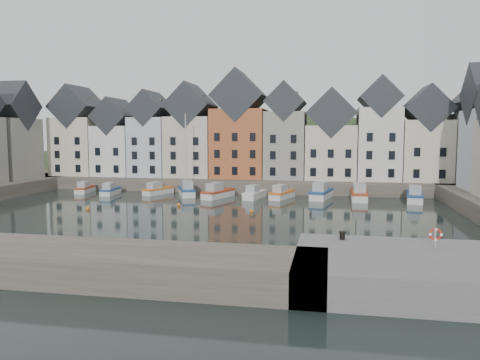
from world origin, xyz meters
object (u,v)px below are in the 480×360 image
(boat_a, at_px, (85,189))
(life_ring_post, at_px, (435,235))
(boat_d, at_px, (187,190))
(mooring_bollard, at_px, (342,235))

(boat_a, distance_m, life_ring_post, 57.78)
(boat_d, bearing_deg, life_ring_post, -75.51)
(boat_a, distance_m, boat_d, 16.92)
(boat_a, relative_size, mooring_bollard, 9.92)
(boat_d, relative_size, life_ring_post, 9.62)
(boat_a, bearing_deg, boat_d, -9.90)
(boat_d, distance_m, life_ring_post, 45.66)
(boat_a, bearing_deg, mooring_bollard, -50.69)
(boat_d, relative_size, mooring_bollard, 22.32)
(boat_a, xyz_separation_m, mooring_bollard, (39.00, -35.10, 1.70))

